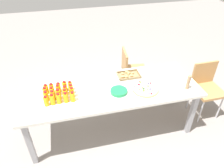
{
  "coord_description": "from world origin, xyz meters",
  "views": [
    {
      "loc": [
        -0.5,
        -2.12,
        2.38
      ],
      "look_at": [
        0.03,
        0.06,
        0.75
      ],
      "focal_mm": 34.18,
      "sensor_mm": 36.0,
      "label": 1
    }
  ],
  "objects": [
    {
      "name": "snack_tray",
      "position": [
        0.3,
        0.22,
        0.75
      ],
      "size": [
        0.31,
        0.2,
        0.04
      ],
      "color": "olive",
      "rests_on": "party_table"
    },
    {
      "name": "fruit_pizza",
      "position": [
        0.42,
        -0.13,
        0.75
      ],
      "size": [
        0.33,
        0.33,
        0.05
      ],
      "color": "tan",
      "rests_on": "party_table"
    },
    {
      "name": "juice_bottle_9",
      "position": [
        -0.49,
        -0.06,
        0.8
      ],
      "size": [
        0.05,
        0.05,
        0.14
      ],
      "color": "#F8AD14",
      "rests_on": "party_table"
    },
    {
      "name": "juice_bottle_5",
      "position": [
        -0.79,
        -0.06,
        0.8
      ],
      "size": [
        0.06,
        0.06,
        0.14
      ],
      "color": "#F9AF14",
      "rests_on": "party_table"
    },
    {
      "name": "juice_bottle_3",
      "position": [
        -0.57,
        -0.14,
        0.8
      ],
      "size": [
        0.05,
        0.05,
        0.14
      ],
      "color": "#F9AE14",
      "rests_on": "party_table"
    },
    {
      "name": "juice_bottle_19",
      "position": [
        -0.5,
        0.08,
        0.8
      ],
      "size": [
        0.05,
        0.05,
        0.13
      ],
      "color": "#F9AC14",
      "rests_on": "party_table"
    },
    {
      "name": "juice_bottle_13",
      "position": [
        -0.57,
        0.0,
        0.79
      ],
      "size": [
        0.06,
        0.06,
        0.13
      ],
      "color": "#FAAE14",
      "rests_on": "party_table"
    },
    {
      "name": "chair_end",
      "position": [
        1.47,
        0.03,
        0.5
      ],
      "size": [
        0.41,
        0.41,
        0.83
      ],
      "rotation": [
        0.0,
        0.0,
        3.16
      ],
      "color": "#B7844C",
      "rests_on": "ground_plane"
    },
    {
      "name": "juice_bottle_18",
      "position": [
        -0.57,
        0.09,
        0.8
      ],
      "size": [
        0.06,
        0.06,
        0.14
      ],
      "color": "#F9AE14",
      "rests_on": "party_table"
    },
    {
      "name": "juice_bottle_10",
      "position": [
        -0.8,
        0.01,
        0.8
      ],
      "size": [
        0.05,
        0.05,
        0.15
      ],
      "color": "#FAAC14",
      "rests_on": "party_table"
    },
    {
      "name": "juice_bottle_16",
      "position": [
        -0.73,
        0.08,
        0.8
      ],
      "size": [
        0.06,
        0.06,
        0.14
      ],
      "color": "#F9AC14",
      "rests_on": "party_table"
    },
    {
      "name": "juice_bottle_8",
      "position": [
        -0.57,
        -0.07,
        0.8
      ],
      "size": [
        0.06,
        0.06,
        0.14
      ],
      "color": "#FAAD14",
      "rests_on": "party_table"
    },
    {
      "name": "party_table",
      "position": [
        0.0,
        0.0,
        0.67
      ],
      "size": [
        2.27,
        0.82,
        0.73
      ],
      "color": "silver",
      "rests_on": "ground_plane"
    },
    {
      "name": "juice_bottle_6",
      "position": [
        -0.72,
        -0.07,
        0.8
      ],
      "size": [
        0.06,
        0.06,
        0.14
      ],
      "color": "#FAAC14",
      "rests_on": "party_table"
    },
    {
      "name": "juice_bottle_0",
      "position": [
        -0.79,
        -0.14,
        0.8
      ],
      "size": [
        0.05,
        0.05,
        0.13
      ],
      "color": "#FAAF14",
      "rests_on": "party_table"
    },
    {
      "name": "napkin_stack",
      "position": [
        -0.3,
        -0.2,
        0.74
      ],
      "size": [
        0.15,
        0.15,
        0.02
      ],
      "primitive_type": "cube",
      "color": "white",
      "rests_on": "party_table"
    },
    {
      "name": "juice_bottle_11",
      "position": [
        -0.73,
        0.02,
        0.79
      ],
      "size": [
        0.06,
        0.06,
        0.13
      ],
      "color": "#FAAE14",
      "rests_on": "party_table"
    },
    {
      "name": "juice_bottle_14",
      "position": [
        -0.5,
        0.01,
        0.8
      ],
      "size": [
        0.06,
        0.06,
        0.14
      ],
      "color": "#F8AC14",
      "rests_on": "party_table"
    },
    {
      "name": "plate_stack",
      "position": [
        0.08,
        -0.11,
        0.75
      ],
      "size": [
        0.21,
        0.21,
        0.04
      ],
      "color": "#1E8C4C",
      "rests_on": "party_table"
    },
    {
      "name": "juice_bottle_12",
      "position": [
        -0.65,
        0.02,
        0.8
      ],
      "size": [
        0.05,
        0.05,
        0.15
      ],
      "color": "#F9AE14",
      "rests_on": "party_table"
    },
    {
      "name": "ground_plane",
      "position": [
        0.0,
        0.0,
        0.0
      ],
      "size": [
        12.0,
        12.0,
        0.0
      ],
      "primitive_type": "plane",
      "color": "gray"
    },
    {
      "name": "juice_bottle_17",
      "position": [
        -0.64,
        0.09,
        0.8
      ],
      "size": [
        0.06,
        0.06,
        0.13
      ],
      "color": "#FAAF14",
      "rests_on": "party_table"
    },
    {
      "name": "chair_far_right",
      "position": [
        0.53,
        0.73,
        0.5
      ],
      "size": [
        0.44,
        0.44,
        0.83
      ],
      "rotation": [
        0.0,
        0.0,
        -1.68
      ],
      "color": "#B7844C",
      "rests_on": "ground_plane"
    },
    {
      "name": "juice_bottle_7",
      "position": [
        -0.65,
        -0.07,
        0.8
      ],
      "size": [
        0.06,
        0.06,
        0.15
      ],
      "color": "#FAAB14",
      "rests_on": "party_table"
    },
    {
      "name": "cardboard_tube",
      "position": [
        0.94,
        -0.24,
        0.83
      ],
      "size": [
        0.04,
        0.04,
        0.19
      ],
      "primitive_type": "cylinder",
      "color": "#9E7A56",
      "rests_on": "party_table"
    },
    {
      "name": "juice_bottle_1",
      "position": [
        -0.72,
        -0.14,
        0.8
      ],
      "size": [
        0.06,
        0.06,
        0.14
      ],
      "color": "#FAAE14",
      "rests_on": "party_table"
    },
    {
      "name": "juice_bottle_2",
      "position": [
        -0.65,
        -0.14,
        0.8
      ],
      "size": [
        0.05,
        0.05,
        0.14
      ],
      "color": "#F8AE14",
      "rests_on": "party_table"
    },
    {
      "name": "juice_bottle_4",
      "position": [
        -0.49,
        -0.14,
        0.8
      ],
      "size": [
        0.06,
        0.06,
        0.13
      ],
      "color": "#FAAD14",
      "rests_on": "party_table"
    },
    {
      "name": "juice_bottle_15",
      "position": [
        -0.79,
        0.09,
        0.79
      ],
      "size": [
        0.06,
        0.06,
        0.13
      ],
      "color": "#F9AB14",
      "rests_on": "party_table"
    }
  ]
}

